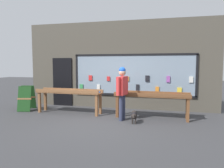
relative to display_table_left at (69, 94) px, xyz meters
The scene contains 7 objects.
ground_plane 1.93m from the display_table_left, 31.86° to the right, with size 40.00×40.00×0.00m, color #38383A.
shopfront_facade 2.35m from the display_table_left, 43.61° to the left, with size 7.96×0.29×3.59m.
display_table_left is the anchor object (origin of this frame).
display_table_right 3.04m from the display_table_left, ahead, with size 2.52×0.64×0.89m.
person_browsing 2.21m from the display_table_left, 13.71° to the right, with size 0.31×0.67×1.74m.
small_dog 2.71m from the display_table_left, 16.63° to the right, with size 0.24×0.53×0.36m.
sandwich_board_sign 1.90m from the display_table_left, behind, with size 0.67×0.85×0.97m.
Camera 1 is at (2.07, -6.46, 1.84)m, focal length 35.00 mm.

